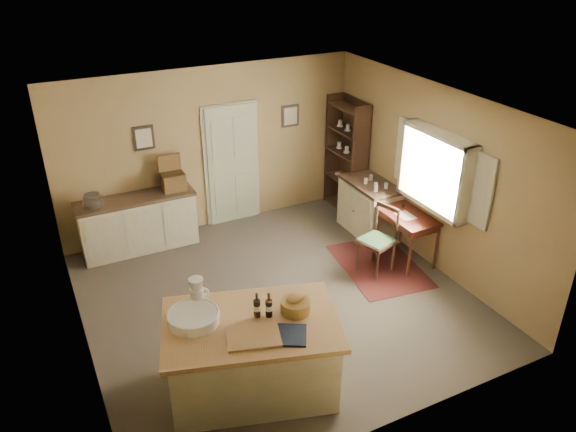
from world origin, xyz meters
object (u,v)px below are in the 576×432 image
object	(u,v)px
writing_desk	(407,221)
right_cabinet	(369,207)
desk_chair	(376,241)
shelving_unit	(348,156)
sideboard	(139,222)
work_island	(251,353)

from	to	relation	value
writing_desk	right_cabinet	xyz separation A→B (m)	(-0.00, 0.99, -0.21)
desk_chair	shelving_unit	size ratio (longest dim) A/B	0.49
desk_chair	shelving_unit	xyz separation A→B (m)	(0.74, 2.00, 0.51)
desk_chair	sideboard	bearing A→B (deg)	126.61
work_island	shelving_unit	world-z (taller)	shelving_unit
sideboard	writing_desk	bearing A→B (deg)	-31.08
sideboard	writing_desk	size ratio (longest dim) A/B	1.95
sideboard	right_cabinet	size ratio (longest dim) A/B	1.65
sideboard	desk_chair	size ratio (longest dim) A/B	1.81
shelving_unit	desk_chair	bearing A→B (deg)	-110.26
work_island	right_cabinet	bearing A→B (deg)	54.41
writing_desk	shelving_unit	distance (m)	1.97
shelving_unit	work_island	bearing A→B (deg)	-134.44
work_island	writing_desk	size ratio (longest dim) A/B	2.29
writing_desk	desk_chair	world-z (taller)	desk_chair
writing_desk	shelving_unit	size ratio (longest dim) A/B	0.46
writing_desk	desk_chair	size ratio (longest dim) A/B	0.93
work_island	right_cabinet	world-z (taller)	work_island
sideboard	right_cabinet	world-z (taller)	sideboard
work_island	desk_chair	distance (m)	2.93
sideboard	shelving_unit	bearing A→B (deg)	-3.10
sideboard	writing_desk	distance (m)	4.14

